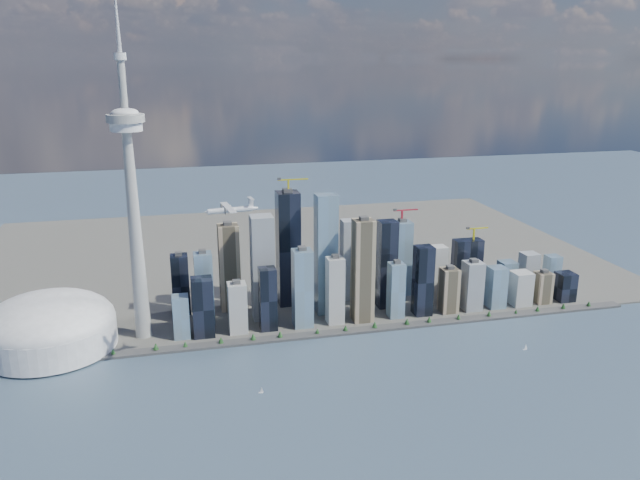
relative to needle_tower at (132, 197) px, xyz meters
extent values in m
plane|color=#385263|center=(300.00, -310.00, -235.84)|extent=(4000.00, 4000.00, 0.00)
cube|color=#383838|center=(300.00, -60.00, -233.84)|extent=(1100.00, 22.00, 4.00)
cube|color=#4C4C47|center=(300.00, 390.00, -234.34)|extent=(1400.00, 900.00, 3.00)
cylinder|color=#3F2D1E|center=(-176.67, -60.00, -230.64)|extent=(1.00, 1.00, 2.40)
cone|color=#16401E|center=(-176.67, -60.00, -227.04)|extent=(7.20, 7.20, 8.00)
cylinder|color=#3F2D1E|center=(-90.00, -60.00, -230.64)|extent=(1.00, 1.00, 2.40)
cone|color=#16401E|center=(-90.00, -60.00, -227.04)|extent=(7.20, 7.20, 8.00)
cylinder|color=#3F2D1E|center=(-3.33, -60.00, -230.64)|extent=(1.00, 1.00, 2.40)
cone|color=#16401E|center=(-3.33, -60.00, -227.04)|extent=(7.20, 7.20, 8.00)
cylinder|color=#3F2D1E|center=(83.33, -60.00, -230.64)|extent=(1.00, 1.00, 2.40)
cone|color=#16401E|center=(83.33, -60.00, -227.04)|extent=(7.20, 7.20, 8.00)
cylinder|color=#3F2D1E|center=(170.00, -60.00, -230.64)|extent=(1.00, 1.00, 2.40)
cone|color=#16401E|center=(170.00, -60.00, -227.04)|extent=(7.20, 7.20, 8.00)
cylinder|color=#3F2D1E|center=(256.67, -60.00, -230.64)|extent=(1.00, 1.00, 2.40)
cone|color=#16401E|center=(256.67, -60.00, -227.04)|extent=(7.20, 7.20, 8.00)
cylinder|color=#3F2D1E|center=(343.33, -60.00, -230.64)|extent=(1.00, 1.00, 2.40)
cone|color=#16401E|center=(343.33, -60.00, -227.04)|extent=(7.20, 7.20, 8.00)
cylinder|color=#3F2D1E|center=(430.00, -60.00, -230.64)|extent=(1.00, 1.00, 2.40)
cone|color=#16401E|center=(430.00, -60.00, -227.04)|extent=(7.20, 7.20, 8.00)
cylinder|color=#3F2D1E|center=(516.67, -60.00, -230.64)|extent=(1.00, 1.00, 2.40)
cone|color=#16401E|center=(516.67, -60.00, -227.04)|extent=(7.20, 7.20, 8.00)
cylinder|color=#3F2D1E|center=(603.33, -60.00, -230.64)|extent=(1.00, 1.00, 2.40)
cone|color=#16401E|center=(603.33, -60.00, -227.04)|extent=(7.20, 7.20, 8.00)
cylinder|color=#3F2D1E|center=(690.00, -60.00, -230.64)|extent=(1.00, 1.00, 2.40)
cone|color=#16401E|center=(690.00, -60.00, -227.04)|extent=(7.20, 7.20, 8.00)
cylinder|color=#3F2D1E|center=(776.67, -60.00, -230.64)|extent=(1.00, 1.00, 2.40)
cone|color=#16401E|center=(776.67, -60.00, -227.04)|extent=(7.20, 7.20, 8.00)
cube|color=black|center=(100.00, -20.00, -183.57)|extent=(34.00, 34.00, 98.54)
cube|color=#7CA0BC|center=(100.00, 30.00, -170.13)|extent=(30.00, 30.00, 125.41)
cube|color=#AEAFAA|center=(150.00, -20.00, -190.29)|extent=(30.00, 30.00, 85.10)
cube|color=tan|center=(150.00, 85.00, -154.46)|extent=(36.00, 36.00, 156.77)
cube|color=gray|center=(205.00, 30.00, -141.02)|extent=(38.00, 38.00, 183.64)
cube|color=black|center=(205.00, -20.00, -179.09)|extent=(28.00, 28.00, 107.50)
cube|color=#7CA0BC|center=(260.00, -20.00, -165.65)|extent=(32.00, 32.00, 134.37)
cube|color=black|center=(260.00, 85.00, -127.58)|extent=(40.00, 40.00, 210.51)
cube|color=#7CA0BC|center=(315.00, 30.00, -125.34)|extent=(36.00, 36.00, 214.99)
cube|color=#AEAFAA|center=(315.00, -20.00, -174.61)|extent=(28.00, 28.00, 116.45)
cube|color=tan|center=(370.00, -20.00, -143.26)|extent=(34.00, 34.00, 179.16)
cube|color=gray|center=(370.00, 85.00, -156.70)|extent=(30.00, 30.00, 152.29)
cube|color=black|center=(425.00, 30.00, -152.22)|extent=(32.00, 32.00, 161.24)
cube|color=#7CA0BC|center=(425.00, -20.00, -183.57)|extent=(26.00, 26.00, 98.54)
cube|color=black|center=(475.00, -20.00, -170.13)|extent=(30.00, 30.00, 125.41)
cube|color=#7CA0BC|center=(475.00, 85.00, -161.17)|extent=(34.00, 34.00, 143.33)
cube|color=#AEAFAA|center=(525.00, 30.00, -179.09)|extent=(28.00, 28.00, 107.50)
cube|color=tan|center=(525.00, -20.00, -192.53)|extent=(30.00, 30.00, 80.62)
cube|color=gray|center=(575.00, -20.00, -188.05)|extent=(32.00, 32.00, 89.58)
cube|color=black|center=(575.00, 30.00, -174.61)|extent=(26.00, 26.00, 116.45)
cube|color=#7CA0BC|center=(625.00, -20.00, -194.77)|extent=(30.00, 30.00, 76.14)
cube|color=black|center=(625.00, 85.00, -183.57)|extent=(28.00, 28.00, 98.54)
cube|color=#7CA0BC|center=(675.00, 30.00, -199.25)|extent=(30.00, 30.00, 67.19)
cube|color=#AEAFAA|center=(675.00, -20.00, -201.49)|extent=(34.00, 34.00, 62.71)
cube|color=tan|center=(720.00, -20.00, -203.73)|extent=(28.00, 28.00, 58.23)
cube|color=gray|center=(720.00, 30.00, -192.53)|extent=(30.00, 30.00, 80.62)
cube|color=black|center=(765.00, -20.00, -205.96)|extent=(32.00, 32.00, 53.75)
cube|color=#7CA0BC|center=(765.00, 30.00, -197.01)|extent=(26.00, 26.00, 71.66)
cube|color=black|center=(60.00, 85.00, -179.09)|extent=(30.00, 30.00, 107.50)
cube|color=#7CA0BC|center=(60.00, -20.00, -197.01)|extent=(26.00, 26.00, 71.66)
cube|color=gold|center=(260.00, 85.00, -11.33)|extent=(3.00, 3.00, 22.00)
cube|color=gold|center=(268.25, 85.00, -0.33)|extent=(55.00, 2.20, 2.20)
cube|color=#383838|center=(243.50, 85.00, 1.67)|extent=(6.00, 4.00, 4.00)
cube|color=#AC182A|center=(475.00, 85.00, -78.51)|extent=(3.00, 3.00, 22.00)
cube|color=#AC182A|center=(482.20, 85.00, -67.51)|extent=(48.00, 2.20, 2.20)
cube|color=#383838|center=(460.60, 85.00, -65.51)|extent=(6.00, 4.00, 4.00)
cube|color=gold|center=(625.00, 85.00, -123.30)|extent=(3.00, 3.00, 22.00)
cube|color=gold|center=(631.75, 85.00, -112.30)|extent=(45.00, 2.20, 2.20)
cube|color=#383838|center=(611.50, 85.00, -110.30)|extent=(6.00, 4.00, 4.00)
cone|color=#9C9C97|center=(0.00, 0.00, -62.84)|extent=(26.00, 26.00, 340.00)
cylinder|color=silver|center=(0.00, 0.00, 107.16)|extent=(48.00, 48.00, 14.00)
cylinder|color=#9C9C97|center=(0.00, 0.00, 119.16)|extent=(56.00, 56.00, 12.00)
ellipsoid|color=silver|center=(0.00, 0.00, 127.16)|extent=(40.00, 40.00, 14.00)
cylinder|color=#9C9C97|center=(0.00, 0.00, 167.16)|extent=(11.00, 11.00, 80.00)
cylinder|color=silver|center=(0.00, 0.00, 207.16)|extent=(18.00, 18.00, 10.00)
cone|color=silver|center=(0.00, 0.00, 265.16)|extent=(7.00, 7.00, 105.00)
cylinder|color=silver|center=(-140.00, -10.00, -210.84)|extent=(200.00, 200.00, 44.00)
ellipsoid|color=silver|center=(-140.00, -10.00, -188.84)|extent=(200.00, 200.00, 84.00)
cylinder|color=silver|center=(134.08, -167.68, 10.56)|extent=(60.41, 14.40, 7.38)
cone|color=silver|center=(103.16, -171.35, 10.56)|extent=(8.89, 8.28, 7.38)
cone|color=silver|center=(166.14, -163.87, 10.56)|extent=(12.32, 8.69, 7.38)
cube|color=silver|center=(131.79, -167.95, 14.48)|extent=(16.78, 65.21, 1.15)
cylinder|color=silver|center=(133.28, -180.55, 12.64)|extent=(13.08, 5.62, 4.15)
cylinder|color=silver|center=(130.29, -155.36, 12.64)|extent=(13.08, 5.62, 4.15)
cylinder|color=#3F3F3F|center=(126.41, -181.36, 12.64)|extent=(1.43, 9.20, 9.22)
cylinder|color=#3F3F3F|center=(123.42, -156.17, 12.64)|extent=(1.43, 9.20, 9.22)
cube|color=silver|center=(162.70, -164.28, 17.94)|extent=(6.52, 1.68, 12.68)
cube|color=silver|center=(162.70, -164.28, 24.40)|extent=(7.49, 21.21, 0.81)
cube|color=white|center=(161.04, -220.87, -235.43)|extent=(6.44, 3.04, 0.83)
cylinder|color=#999999|center=(161.04, -220.87, -230.68)|extent=(0.25, 0.25, 9.29)
cube|color=white|center=(584.19, -186.13, -235.40)|extent=(6.67, 2.49, 0.87)
cylinder|color=#999999|center=(584.19, -186.13, -230.40)|extent=(0.26, 0.26, 9.79)
camera|label=1|loc=(63.47, -978.98, 203.64)|focal=35.00mm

